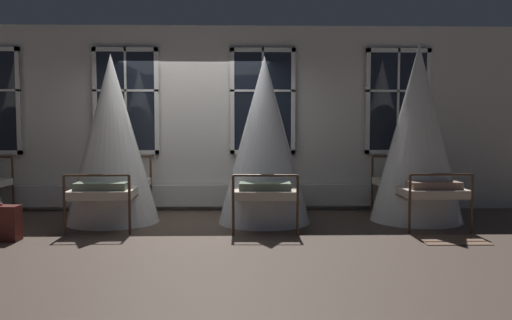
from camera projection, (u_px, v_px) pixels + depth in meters
The scene contains 7 objects.
ground at pixel (189, 222), 7.69m from camera, with size 21.92×21.92×0.00m, color #4C3D33.
back_wall_with_windows at pixel (195, 119), 8.79m from camera, with size 11.96×0.10×3.10m, color silver.
window_bank at pixel (195, 151), 8.70m from camera, with size 7.94×0.10×2.65m.
cot_second at pixel (112, 141), 7.64m from camera, with size 1.36×1.92×2.48m.
cot_third at pixel (264, 142), 7.63m from camera, with size 1.36×1.92×2.45m.
cot_fourth at pixel (417, 136), 7.75m from camera, with size 1.36×1.92×2.64m.
rug_fourth at pixel (452, 240), 6.48m from camera, with size 0.80×0.56×0.01m, color brown.
Camera 1 is at (0.82, -7.63, 1.45)m, focal length 36.41 mm.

